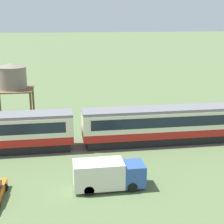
{
  "coord_description": "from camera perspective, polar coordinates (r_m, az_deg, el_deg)",
  "views": [
    {
      "loc": [
        -32.78,
        -34.55,
        13.19
      ],
      "look_at": [
        -26.79,
        3.19,
        2.68
      ],
      "focal_mm": 55.0,
      "sensor_mm": 36.0,
      "label": 1
    }
  ],
  "objects": [
    {
      "name": "delivery_truck_blue",
      "position": [
        27.66,
        -0.72,
        -10.32
      ],
      "size": [
        5.67,
        2.11,
        2.3
      ],
      "color": "#2D519E",
      "rests_on": "ground_plane"
    },
    {
      "name": "water_tower",
      "position": [
        46.02,
        -16.19,
        5.48
      ],
      "size": [
        5.0,
        5.0,
        7.67
      ],
      "color": "brown",
      "rests_on": "ground_plane"
    },
    {
      "name": "passenger_train",
      "position": [
        37.66,
        9.89,
        -1.84
      ],
      "size": [
        98.26,
        2.99,
        3.94
      ],
      "color": "#AD1E19",
      "rests_on": "ground_plane"
    },
    {
      "name": "railway_track",
      "position": [
        40.04,
        16.06,
        -4.47
      ],
      "size": [
        150.9,
        3.6,
        0.04
      ],
      "color": "#665B51",
      "rests_on": "ground_plane"
    }
  ]
}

